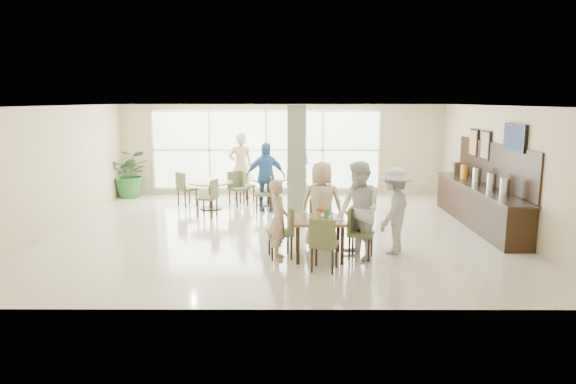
{
  "coord_description": "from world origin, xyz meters",
  "views": [
    {
      "loc": [
        0.24,
        -11.35,
        2.92
      ],
      "look_at": [
        0.2,
        -1.2,
        1.1
      ],
      "focal_mm": 32.0,
      "sensor_mm": 36.0,
      "label": 1
    }
  ],
  "objects_px": {
    "round_table_left": "(211,187)",
    "adult_a": "(265,177)",
    "teen_far": "(322,205)",
    "teen_right": "(359,211)",
    "adult_standing": "(241,166)",
    "buffet_counter": "(479,202)",
    "round_table_right": "(269,185)",
    "main_table": "(319,224)",
    "teen_left": "(278,220)",
    "adult_b": "(300,178)",
    "potted_plant": "(130,173)",
    "teen_standing": "(394,211)"
  },
  "relations": [
    {
      "from": "buffet_counter",
      "to": "adult_a",
      "type": "relative_size",
      "value": 2.58
    },
    {
      "from": "adult_a",
      "to": "teen_right",
      "type": "bearing_deg",
      "value": -77.83
    },
    {
      "from": "round_table_left",
      "to": "round_table_right",
      "type": "height_order",
      "value": "same"
    },
    {
      "from": "teen_standing",
      "to": "adult_b",
      "type": "bearing_deg",
      "value": -129.78
    },
    {
      "from": "teen_right",
      "to": "adult_standing",
      "type": "bearing_deg",
      "value": -178.79
    },
    {
      "from": "main_table",
      "to": "round_table_right",
      "type": "distance_m",
      "value": 5.11
    },
    {
      "from": "round_table_right",
      "to": "teen_standing",
      "type": "distance_m",
      "value": 5.33
    },
    {
      "from": "main_table",
      "to": "adult_b",
      "type": "height_order",
      "value": "adult_b"
    },
    {
      "from": "teen_far",
      "to": "adult_a",
      "type": "bearing_deg",
      "value": -60.32
    },
    {
      "from": "main_table",
      "to": "potted_plant",
      "type": "height_order",
      "value": "potted_plant"
    },
    {
      "from": "round_table_right",
      "to": "teen_far",
      "type": "bearing_deg",
      "value": -73.87
    },
    {
      "from": "teen_standing",
      "to": "adult_a",
      "type": "xyz_separation_m",
      "value": [
        -2.65,
        3.9,
        0.08
      ]
    },
    {
      "from": "adult_a",
      "to": "adult_b",
      "type": "relative_size",
      "value": 1.19
    },
    {
      "from": "round_table_right",
      "to": "potted_plant",
      "type": "bearing_deg",
      "value": 165.12
    },
    {
      "from": "buffet_counter",
      "to": "teen_standing",
      "type": "bearing_deg",
      "value": -137.82
    },
    {
      "from": "teen_left",
      "to": "teen_right",
      "type": "bearing_deg",
      "value": -88.25
    },
    {
      "from": "potted_plant",
      "to": "adult_a",
      "type": "distance_m",
      "value": 4.6
    },
    {
      "from": "teen_far",
      "to": "potted_plant",
      "type": "bearing_deg",
      "value": -34.87
    },
    {
      "from": "round_table_left",
      "to": "adult_a",
      "type": "relative_size",
      "value": 0.66
    },
    {
      "from": "teen_left",
      "to": "adult_a",
      "type": "relative_size",
      "value": 0.82
    },
    {
      "from": "round_table_left",
      "to": "teen_far",
      "type": "xyz_separation_m",
      "value": [
        2.79,
        -3.7,
        0.28
      ]
    },
    {
      "from": "teen_right",
      "to": "adult_standing",
      "type": "distance_m",
      "value": 6.51
    },
    {
      "from": "teen_left",
      "to": "adult_b",
      "type": "relative_size",
      "value": 0.97
    },
    {
      "from": "teen_left",
      "to": "teen_standing",
      "type": "bearing_deg",
      "value": -78.67
    },
    {
      "from": "teen_far",
      "to": "adult_standing",
      "type": "height_order",
      "value": "adult_standing"
    },
    {
      "from": "teen_right",
      "to": "adult_standing",
      "type": "relative_size",
      "value": 0.93
    },
    {
      "from": "buffet_counter",
      "to": "teen_right",
      "type": "relative_size",
      "value": 2.57
    },
    {
      "from": "round_table_left",
      "to": "adult_a",
      "type": "xyz_separation_m",
      "value": [
        1.5,
        -0.17,
        0.32
      ]
    },
    {
      "from": "round_table_left",
      "to": "teen_left",
      "type": "xyz_separation_m",
      "value": [
        1.94,
        -4.51,
        0.15
      ]
    },
    {
      "from": "potted_plant",
      "to": "adult_standing",
      "type": "distance_m",
      "value": 3.41
    },
    {
      "from": "buffet_counter",
      "to": "potted_plant",
      "type": "distance_m",
      "value": 9.97
    },
    {
      "from": "teen_standing",
      "to": "adult_standing",
      "type": "relative_size",
      "value": 0.84
    },
    {
      "from": "potted_plant",
      "to": "teen_left",
      "type": "distance_m",
      "value": 7.75
    },
    {
      "from": "potted_plant",
      "to": "round_table_right",
      "type": "bearing_deg",
      "value": -14.88
    },
    {
      "from": "round_table_right",
      "to": "adult_standing",
      "type": "relative_size",
      "value": 0.52
    },
    {
      "from": "teen_left",
      "to": "adult_b",
      "type": "bearing_deg",
      "value": -5.65
    },
    {
      "from": "buffet_counter",
      "to": "round_table_right",
      "type": "bearing_deg",
      "value": 154.52
    },
    {
      "from": "teen_left",
      "to": "adult_b",
      "type": "distance_m",
      "value": 5.03
    },
    {
      "from": "buffet_counter",
      "to": "adult_a",
      "type": "height_order",
      "value": "buffet_counter"
    },
    {
      "from": "buffet_counter",
      "to": "teen_right",
      "type": "distance_m",
      "value": 4.14
    },
    {
      "from": "buffet_counter",
      "to": "teen_far",
      "type": "relative_size",
      "value": 2.7
    },
    {
      "from": "buffet_counter",
      "to": "teen_far",
      "type": "distance_m",
      "value": 4.27
    },
    {
      "from": "main_table",
      "to": "round_table_left",
      "type": "relative_size",
      "value": 0.78
    },
    {
      "from": "potted_plant",
      "to": "teen_standing",
      "type": "distance_m",
      "value": 8.96
    },
    {
      "from": "round_table_left",
      "to": "potted_plant",
      "type": "bearing_deg",
      "value": 147.82
    },
    {
      "from": "teen_right",
      "to": "adult_b",
      "type": "height_order",
      "value": "teen_right"
    },
    {
      "from": "teen_left",
      "to": "adult_a",
      "type": "height_order",
      "value": "adult_a"
    },
    {
      "from": "main_table",
      "to": "buffet_counter",
      "type": "bearing_deg",
      "value": 33.23
    },
    {
      "from": "round_table_right",
      "to": "main_table",
      "type": "bearing_deg",
      "value": -77.04
    },
    {
      "from": "round_table_right",
      "to": "teen_standing",
      "type": "bearing_deg",
      "value": -60.73
    }
  ]
}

